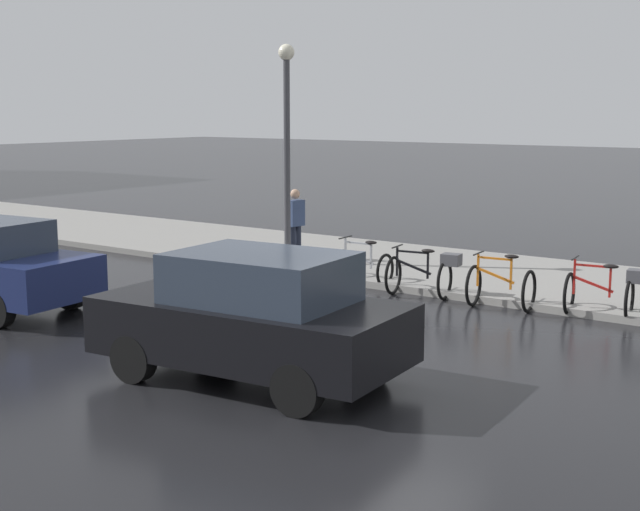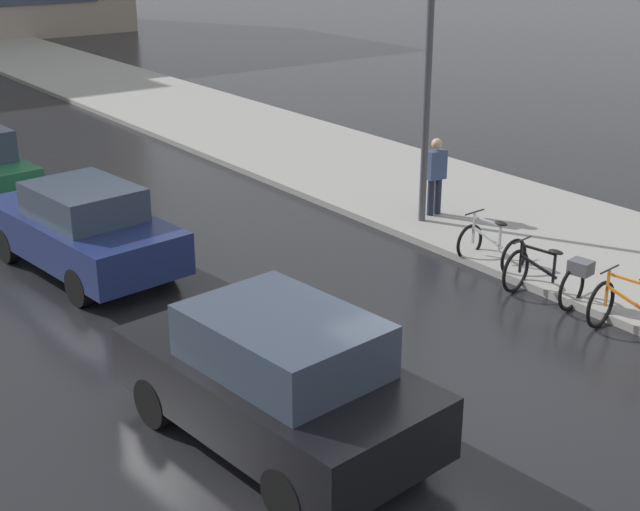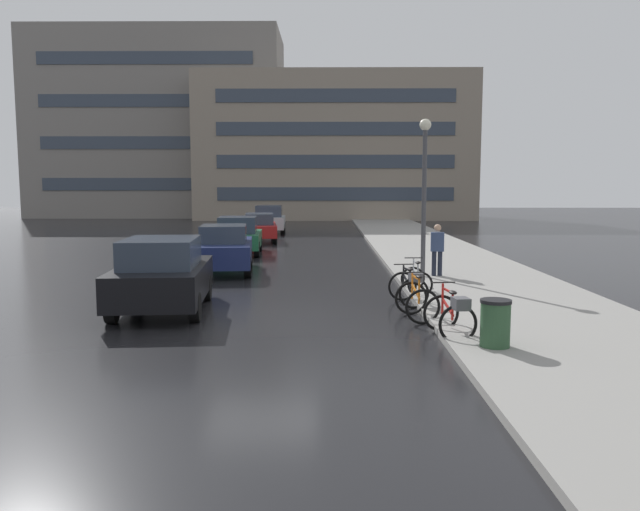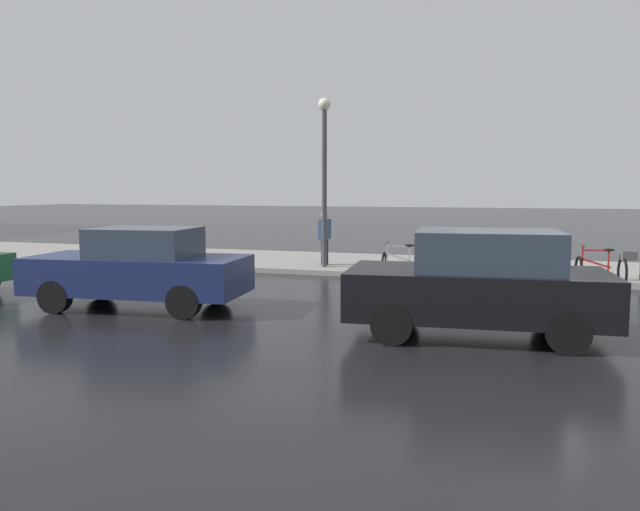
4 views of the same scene
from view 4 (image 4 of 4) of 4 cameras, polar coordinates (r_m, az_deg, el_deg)
The scene contains 10 objects.
ground_plane at distance 12.78m, azimuth 17.62°, elevation -4.88°, with size 140.00×140.00×0.00m, color black.
sidewalk_kerb at distance 21.21m, azimuth -10.38°, elevation -0.23°, with size 4.80×60.00×0.14m, color gray.
bicycle_nearest at distance 16.61m, azimuth 24.72°, elevation -0.95°, with size 0.88×1.38×1.02m.
bicycle_second at distance 16.09m, azimuth 18.63°, elevation -1.19°, with size 0.87×1.15×1.01m.
bicycle_third at distance 16.19m, azimuth 13.13°, elevation -0.73°, with size 0.90×1.42×0.96m.
bicycle_farthest at distance 16.82m, azimuth 7.57°, elevation -0.74°, with size 0.74×1.10×0.95m.
car_black at distance 10.32m, azimuth 14.37°, elevation -2.47°, with size 2.32×4.24×1.71m.
car_navy at distance 12.86m, azimuth -16.16°, elevation -1.14°, with size 2.23×4.42×1.61m.
pedestrian at distance 18.32m, azimuth 0.43°, elevation 1.76°, with size 0.43×0.29×1.74m.
streetlamp at distance 17.81m, azimuth 0.40°, elevation 8.45°, with size 0.35×0.35×4.91m.
Camera 4 is at (-12.55, -0.01, 2.37)m, focal length 35.00 mm.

